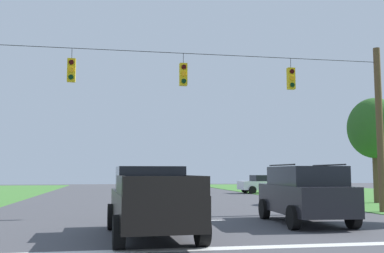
% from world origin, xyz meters
% --- Properties ---
extents(stop_bar_stripe, '(15.91, 0.45, 0.01)m').
position_xyz_m(stop_bar_stripe, '(0.00, 3.77, 0.00)').
color(stop_bar_stripe, white).
rests_on(stop_bar_stripe, ground).
extents(lane_dash_0, '(2.50, 0.15, 0.01)m').
position_xyz_m(lane_dash_0, '(0.00, 9.77, 0.00)').
color(lane_dash_0, white).
rests_on(lane_dash_0, ground).
extents(lane_dash_1, '(2.50, 0.15, 0.01)m').
position_xyz_m(lane_dash_1, '(0.00, 17.30, 0.00)').
color(lane_dash_1, white).
rests_on(lane_dash_1, ground).
extents(lane_dash_2, '(2.50, 0.15, 0.01)m').
position_xyz_m(lane_dash_2, '(0.00, 23.18, 0.00)').
color(lane_dash_2, white).
rests_on(lane_dash_2, ground).
extents(lane_dash_3, '(2.50, 0.15, 0.01)m').
position_xyz_m(lane_dash_3, '(0.00, 28.34, 0.00)').
color(lane_dash_3, white).
rests_on(lane_dash_3, ground).
extents(lane_dash_4, '(2.50, 0.15, 0.01)m').
position_xyz_m(lane_dash_4, '(0.00, 37.17, 0.00)').
color(lane_dash_4, white).
rests_on(lane_dash_4, ground).
extents(overhead_signal_span, '(18.56, 0.31, 7.45)m').
position_xyz_m(overhead_signal_span, '(-0.05, 11.61, 4.06)').
color(overhead_signal_span, brown).
rests_on(overhead_signal_span, ground).
extents(pickup_truck, '(2.46, 5.48, 1.95)m').
position_xyz_m(pickup_truck, '(-1.71, 6.00, 0.97)').
color(pickup_truck, black).
rests_on(pickup_truck, ground).
extents(suv_black, '(2.44, 4.90, 2.05)m').
position_xyz_m(suv_black, '(3.83, 8.18, 1.06)').
color(suv_black, black).
rests_on(suv_black, ground).
extents(distant_car_crossing_white, '(4.37, 2.16, 1.52)m').
position_xyz_m(distant_car_crossing_white, '(9.83, 29.58, 0.79)').
color(distant_car_crossing_white, silver).
rests_on(distant_car_crossing_white, ground).
extents(tree_roadside_far_right, '(3.09, 3.09, 6.10)m').
position_xyz_m(tree_roadside_far_right, '(12.21, 16.99, 4.30)').
color(tree_roadside_far_right, brown).
rests_on(tree_roadside_far_right, ground).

